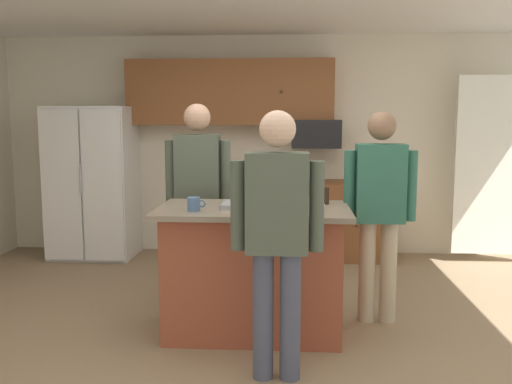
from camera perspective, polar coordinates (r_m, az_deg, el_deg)
The scene contains 17 objects.
floor at distance 4.34m, azimuth -0.97°, elevation -14.65°, with size 7.04×7.04×0.00m, color #937A5B.
back_wall at distance 6.81m, azimuth 0.94°, elevation 4.77°, with size 6.40×0.10×2.60m, color beige.
french_door_window_panel at distance 6.81m, azimuth 23.20°, elevation 2.46°, with size 0.90×0.06×2.00m, color white.
cabinet_run_upper at distance 6.64m, azimuth -2.64°, elevation 10.08°, with size 2.40×0.38×0.75m.
cabinet_run_lower at distance 6.59m, azimuth 6.01°, elevation -2.81°, with size 1.80×0.63×0.90m.
refrigerator at distance 6.83m, azimuth -16.25°, elevation 0.95°, with size 0.94×0.76×1.76m.
microwave_over_range at distance 6.50m, azimuth 6.12°, elevation 5.91°, with size 0.56×0.40×0.32m, color black.
kitchen_island at distance 4.29m, azimuth -0.26°, elevation -7.94°, with size 1.44×0.82×0.97m.
person_guest_by_door at distance 3.44m, azimuth 2.16°, elevation -3.63°, with size 0.57×0.22×1.69m.
person_guest_left at distance 4.52m, azimuth 12.47°, elevation -1.04°, with size 0.57×0.22×1.69m.
person_elder_center at distance 4.89m, azimuth -5.91°, elevation 0.29°, with size 0.57×0.23×1.76m.
tumbler_amber at distance 4.37m, azimuth 6.98°, elevation -0.39°, with size 0.07×0.07×0.13m.
glass_dark_ale at distance 3.94m, azimuth 1.46°, elevation -0.98°, with size 0.07×0.07×0.16m.
mug_ceramic_white at distance 3.95m, azimuth 5.83°, elevation -1.42°, with size 0.13×0.08×0.10m.
glass_pilsner at distance 4.39m, azimuth -1.64°, elevation -0.17°, with size 0.07×0.07×0.15m.
mug_blue_stoneware at distance 4.04m, azimuth -6.34°, elevation -1.24°, with size 0.13×0.09×0.10m.
serving_tray at distance 4.16m, azimuth -0.42°, elevation -1.34°, with size 0.44×0.30×0.04m.
Camera 1 is at (0.33, -4.00, 1.65)m, focal length 39.29 mm.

